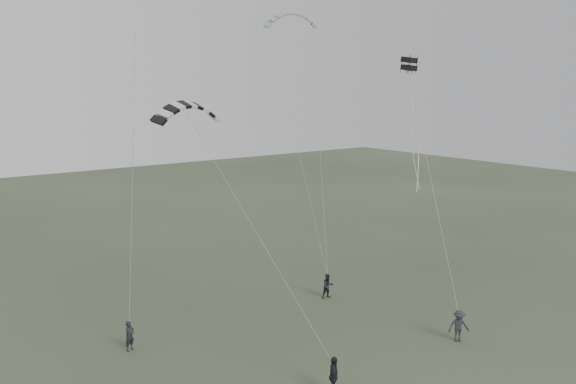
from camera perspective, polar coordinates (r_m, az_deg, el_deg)
ground at (r=28.45m, az=5.41°, el=-16.14°), size 140.00×140.00×0.00m
flyer_left at (r=29.49m, az=-15.80°, el=-13.88°), size 0.65×0.56×1.51m
flyer_right at (r=35.03m, az=4.08°, el=-9.51°), size 0.86×0.74×1.53m
flyer_center at (r=24.81m, az=4.67°, el=-18.15°), size 0.97×1.03×1.71m
flyer_far at (r=30.57m, az=16.96°, el=-12.89°), size 1.24×1.10×1.67m
kite_pale_large at (r=40.74m, az=0.34°, el=17.72°), size 3.92×2.74×1.73m
kite_striped at (r=26.75m, az=-10.20°, el=8.75°), size 3.42×1.41×1.47m
kite_box at (r=34.09m, az=12.20°, el=12.61°), size 0.80×0.89×0.84m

